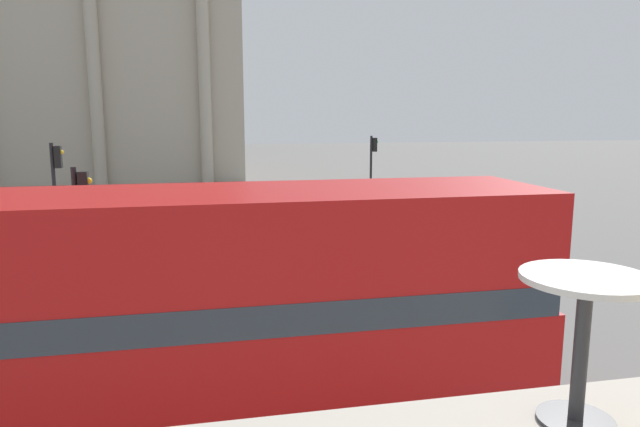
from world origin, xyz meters
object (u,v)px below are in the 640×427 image
Objects in this scene: cafe_dining_table at (584,316)px; traffic_light_near at (82,231)px; traffic_light_mid at (57,189)px; plaza_building_left at (55,45)px; pedestrian_black at (327,211)px; car_navy at (279,213)px; double_decker_bus at (173,312)px; pedestrian_blue at (334,194)px; traffic_light_far at (372,164)px.

cafe_dining_table reaches higher than traffic_light_near.
traffic_light_mid is (-2.00, 6.65, 0.13)m from traffic_light_near.
pedestrian_black is (16.25, -26.72, -9.49)m from plaza_building_left.
cafe_dining_table is 21.59m from pedestrian_black.
plaza_building_left is 30.45m from car_navy.
cafe_dining_table reaches higher than double_decker_bus.
car_navy is at bearing -50.60° from pedestrian_blue.
pedestrian_black is at bearing -80.81° from car_navy.
double_decker_bus is 2.67× the size of traffic_light_mid.
traffic_light_mid is 9.92m from car_navy.
pedestrian_black is (7.72, 10.52, -1.57)m from traffic_light_near.
cafe_dining_table is at bearing -20.23° from pedestrian_blue.
traffic_light_far is (6.78, 25.64, -1.51)m from cafe_dining_table.
traffic_light_far is (8.98, 19.62, 0.41)m from double_decker_bus.
cafe_dining_table is 23.16m from car_navy.
traffic_light_far is 2.29× the size of pedestrian_black.
traffic_light_mid is (6.53, -30.59, -7.78)m from plaza_building_left.
traffic_light_mid is 15.56m from traffic_light_far.
traffic_light_near is at bearing -152.22° from car_navy.
traffic_light_far reaches higher than pedestrian_blue.
traffic_light_mid is at bearing -77.95° from plaza_building_left.
double_decker_bus is 22.01m from pedestrian_blue.
cafe_dining_table is 11.52m from traffic_light_near.
car_navy is 2.48× the size of pedestrian_blue.
plaza_building_left is 32.68m from pedestrian_black.
pedestrian_black is 5.91m from pedestrian_blue.
double_decker_bus is at bearing 171.87° from pedestrian_black.
traffic_light_mid reaches higher than pedestrian_blue.
pedestrian_black is 1.04× the size of pedestrian_blue.
car_navy is at bearing 64.28° from traffic_light_near.
pedestrian_blue reaches higher than car_navy.
cafe_dining_table is at bearing -71.39° from double_decker_bus.
pedestrian_blue is (5.02, 26.77, -3.16)m from cafe_dining_table.
car_navy is at bearing 75.76° from double_decker_bus.
cafe_dining_table is 26.57m from traffic_light_far.
cafe_dining_table reaches higher than pedestrian_blue.
cafe_dining_table reaches higher than car_navy.
plaza_building_left reaches higher than pedestrian_blue.
double_decker_bus is 5.02m from traffic_light_near.
traffic_light_far is (19.61, -22.16, -7.88)m from plaza_building_left.
plaza_building_left is 30.63m from traffic_light_far.
traffic_light_far is 0.96× the size of car_navy.
double_decker_bus is 2.82× the size of traffic_light_near.
plaza_building_left is (-12.84, 47.80, 6.37)m from cafe_dining_table.
car_navy is 2.39× the size of pedestrian_black.
traffic_light_mid reaches higher than pedestrian_black.
pedestrian_black is (5.62, 15.06, -1.19)m from double_decker_bus.
pedestrian_blue is (3.41, 3.92, 0.27)m from car_navy.
traffic_light_near is 0.95× the size of car_navy.
cafe_dining_table is 0.18× the size of traffic_light_near.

